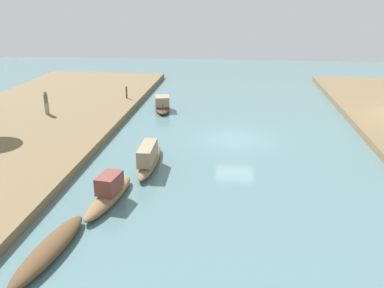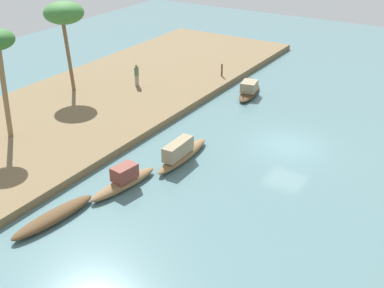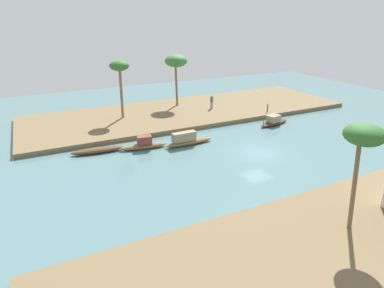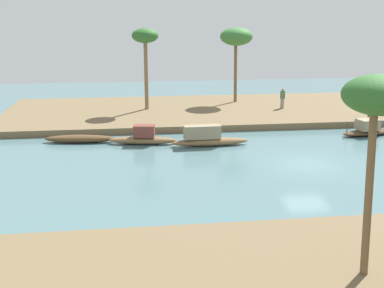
% 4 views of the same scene
% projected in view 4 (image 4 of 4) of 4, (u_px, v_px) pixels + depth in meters
% --- Properties ---
extents(river_water, '(72.03, 72.03, 0.00)m').
position_uv_depth(river_water, '(307.00, 164.00, 28.12)').
color(river_water, slate).
rests_on(river_water, ground).
extents(riverbank_left, '(41.94, 13.36, 0.50)m').
position_uv_depth(riverbank_left, '(247.00, 110.00, 42.43)').
color(riverbank_left, brown).
rests_on(riverbank_left, ground).
extents(sampan_open_hull, '(4.58, 2.07, 1.18)m').
position_uv_depth(sampan_open_hull, '(369.00, 129.00, 34.68)').
color(sampan_open_hull, '#47331E').
rests_on(sampan_open_hull, river_water).
extents(sampan_upstream_small, '(4.93, 1.48, 0.53)m').
position_uv_depth(sampan_upstream_small, '(80.00, 139.00, 32.74)').
color(sampan_upstream_small, brown).
rests_on(sampan_upstream_small, river_water).
extents(sampan_foreground, '(5.25, 1.03, 1.41)m').
position_uv_depth(sampan_foreground, '(207.00, 138.00, 31.86)').
color(sampan_foreground, brown).
rests_on(sampan_foreground, river_water).
extents(sampan_with_tall_canopy, '(4.66, 1.55, 1.31)m').
position_uv_depth(sampan_with_tall_canopy, '(143.00, 137.00, 32.29)').
color(sampan_with_tall_canopy, brown).
rests_on(sampan_with_tall_canopy, river_water).
extents(person_on_near_bank, '(0.41, 0.39, 1.76)m').
position_uv_depth(person_on_near_bank, '(282.00, 99.00, 41.74)').
color(person_on_near_bank, gray).
rests_on(person_on_near_bank, riverbank_left).
extents(mooring_post, '(0.14, 0.14, 1.03)m').
position_uv_depth(mooring_post, '(369.00, 111.00, 38.01)').
color(mooring_post, '#4C3823').
rests_on(mooring_post, riverbank_left).
extents(palm_tree_left_near, '(3.00, 3.00, 6.82)m').
position_uv_depth(palm_tree_left_near, '(236.00, 38.00, 43.64)').
color(palm_tree_left_near, brown).
rests_on(palm_tree_left_near, riverbank_left).
extents(palm_tree_left_far, '(2.25, 2.25, 6.89)m').
position_uv_depth(palm_tree_left_far, '(145.00, 39.00, 39.91)').
color(palm_tree_left_far, '#7F6647').
rests_on(palm_tree_left_far, riverbank_left).
extents(palm_tree_right_tall, '(2.20, 2.20, 6.41)m').
position_uv_depth(palm_tree_right_tall, '(379.00, 100.00, 14.13)').
color(palm_tree_right_tall, brown).
rests_on(palm_tree_right_tall, riverbank_right).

